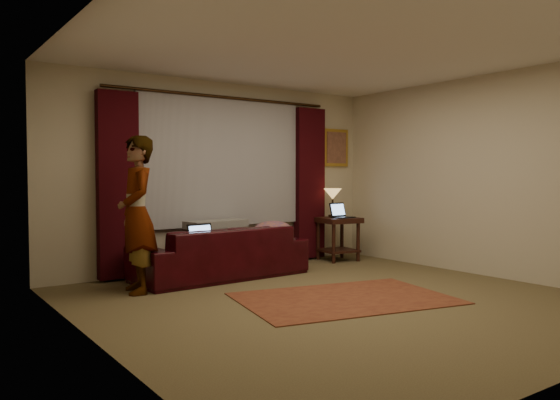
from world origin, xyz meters
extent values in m
cube|color=brown|center=(0.00, 0.00, -0.01)|extent=(5.00, 5.00, 0.01)
cube|color=silver|center=(0.00, 0.00, 2.60)|extent=(5.00, 5.00, 0.02)
cube|color=beige|center=(0.00, 2.50, 1.30)|extent=(5.00, 0.02, 2.60)
cube|color=beige|center=(-2.50, 0.00, 1.30)|extent=(0.02, 5.00, 2.60)
cube|color=beige|center=(2.50, 0.00, 1.30)|extent=(0.02, 5.00, 2.60)
cube|color=#97979F|center=(0.00, 2.44, 1.50)|extent=(2.50, 0.05, 1.80)
cube|color=black|center=(-1.50, 2.39, 1.18)|extent=(0.50, 0.14, 2.30)
cube|color=black|center=(1.50, 2.39, 1.18)|extent=(0.50, 0.14, 2.30)
cylinder|color=black|center=(0.00, 2.39, 2.38)|extent=(0.04, 0.04, 3.40)
cube|color=gold|center=(2.10, 2.47, 1.75)|extent=(0.50, 0.04, 0.60)
imported|color=black|center=(-0.37, 1.84, 0.45)|extent=(2.27, 1.07, 0.90)
cube|color=gray|center=(-0.28, 2.13, 0.90)|extent=(0.88, 0.45, 0.10)
ellipsoid|color=#7D4F59|center=(0.40, 1.80, 0.56)|extent=(0.66, 0.59, 0.23)
cube|color=brown|center=(0.10, 0.02, 0.01)|extent=(2.44, 1.88, 0.01)
cube|color=black|center=(1.79, 2.05, 0.33)|extent=(0.64, 0.64, 0.66)
imported|color=gray|center=(-1.56, 1.58, 0.87)|extent=(0.59, 0.59, 1.74)
camera|label=1|loc=(-3.74, -4.23, 1.29)|focal=35.00mm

